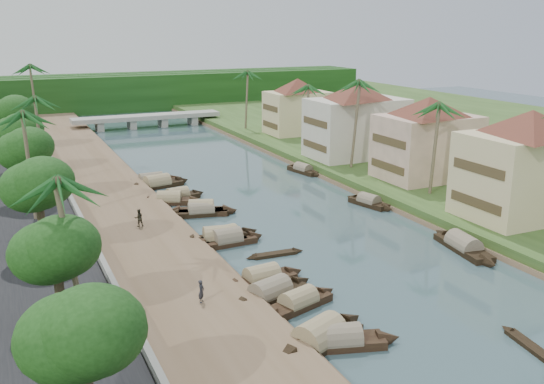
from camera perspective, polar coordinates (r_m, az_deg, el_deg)
name	(u,v)px	position (r m, az deg, el deg)	size (l,w,h in m)	color
ground	(342,249)	(53.73, 6.57, -5.34)	(220.00, 220.00, 0.00)	#384F54
left_bank	(114,207)	(66.30, -14.65, -1.34)	(10.00, 180.00, 0.80)	brown
right_bank	(388,172)	(79.62, 10.90, 1.83)	(16.00, 180.00, 1.20)	#2F481D
road	(28,214)	(65.42, -21.99, -1.93)	(8.00, 180.00, 1.40)	black
retaining_wall	(72,203)	(65.51, -18.31, -0.96)	(0.40, 180.00, 1.10)	slate
treeline	(118,92)	(145.97, -14.29, 9.10)	(120.00, 14.00, 8.00)	#12340E
bridge	(147,118)	(119.03, -11.67, 6.81)	(28.00, 4.00, 2.40)	gray
building_near	(527,163)	(62.29, 22.90, 2.56)	(14.85, 14.85, 10.20)	beige
building_mid	(427,137)	(74.43, 14.41, 5.03)	(14.11, 14.11, 9.70)	beige
building_far	(357,119)	(85.01, 7.97, 6.79)	(15.59, 15.59, 10.20)	#BEB6A6
building_distant	(297,106)	(102.78, 2.41, 8.12)	(12.62, 12.62, 9.20)	beige
sampan_0	(338,341)	(38.21, 6.27, -13.73)	(8.12, 3.83, 2.12)	black
sampan_1	(319,338)	(38.32, 4.49, -13.57)	(8.88, 5.27, 2.56)	black
sampan_2	(298,303)	(42.68, 2.51, -10.37)	(7.51, 3.68, 1.99)	black
sampan_3	(270,293)	(43.98, -0.17, -9.52)	(8.46, 4.30, 2.24)	black
sampan_4	(262,279)	(46.36, -0.95, -8.16)	(7.58, 2.42, 2.13)	black
sampan_5	(217,239)	(54.88, -5.16, -4.38)	(7.44, 3.02, 2.31)	black
sampan_6	(227,240)	(54.41, -4.25, -4.54)	(7.36, 2.11, 2.19)	black
sampan_7	(223,237)	(55.21, -4.62, -4.26)	(7.86, 3.04, 2.07)	black
sampan_8	(201,210)	(63.21, -6.66, -1.73)	(7.69, 4.35, 2.33)	black
sampan_9	(201,212)	(62.80, -6.68, -1.86)	(7.90, 2.99, 1.99)	black
sampan_10	(169,200)	(67.37, -9.63, -0.77)	(7.59, 4.34, 2.10)	black
sampan_11	(178,196)	(68.85, -8.86, -0.38)	(6.98, 2.72, 2.00)	black
sampan_12	(151,180)	(76.38, -11.31, 1.08)	(8.26, 1.86, 1.99)	black
sampan_13	(157,184)	(74.48, -10.74, 0.75)	(8.78, 3.39, 2.34)	black
sampan_14	(463,246)	(55.38, 17.57, -4.89)	(3.11, 9.53, 2.26)	black
sampan_15	(369,202)	(66.58, 9.10, -0.95)	(2.98, 6.89, 1.86)	black
sampan_16	(303,170)	(80.52, 2.94, 2.10)	(2.70, 7.30, 1.81)	black
canoe_0	(531,347)	(41.07, 23.21, -13.29)	(1.63, 5.81, 0.76)	black
canoe_1	(275,255)	(51.85, 0.27, -5.91)	(5.34, 1.13, 0.86)	black
canoe_2	(208,211)	(64.10, -6.00, -1.77)	(5.52, 4.02, 0.88)	black
palm_1	(437,107)	(66.62, 15.24, 7.75)	(3.20, 3.20, 11.24)	brown
palm_2	(355,84)	(77.53, 7.84, 10.06)	(3.20, 3.20, 12.49)	brown
palm_3	(307,88)	(90.81, 3.34, 9.78)	(3.20, 3.20, 10.60)	brown
palm_4	(68,183)	(36.91, -18.68, 0.83)	(3.20, 3.20, 10.54)	brown
palm_5	(24,116)	(59.07, -22.28, 6.68)	(3.20, 3.20, 11.52)	brown
palm_6	(36,100)	(74.20, -21.34, 8.06)	(3.20, 3.20, 11.15)	brown
palm_7	(245,73)	(107.25, -2.51, 11.10)	(3.20, 3.20, 11.43)	brown
palm_8	(32,68)	(101.21, -21.68, 10.82)	(3.20, 3.20, 13.13)	brown
tree_0	(82,335)	(28.25, -17.44, -12.72)	(4.79, 4.79, 6.63)	#4B3E2B
tree_1	(55,251)	(38.53, -19.71, -5.22)	(4.60, 4.60, 6.55)	#4B3E2B
tree_2	(38,186)	(49.91, -21.18, 0.56)	(4.79, 4.79, 7.73)	#4B3E2B
tree_3	(25,150)	(66.31, -22.21, 3.71)	(4.91, 4.91, 7.51)	#4B3E2B
tree_4	(19,132)	(80.75, -22.74, 5.20)	(5.17, 5.17, 7.07)	#4B3E2B
tree_5	(13,112)	(96.77, -23.22, 6.97)	(5.22, 5.22, 7.59)	#4B3E2B
tree_6	(385,116)	(88.10, 10.60, 7.05)	(4.55, 4.55, 7.27)	#4B3E2B
person_near	(201,291)	(41.77, -6.67, -9.26)	(0.58, 0.38, 1.60)	#222329
person_far	(139,218)	(57.82, -12.42, -2.39)	(0.81, 0.63, 1.66)	#2B2A1E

